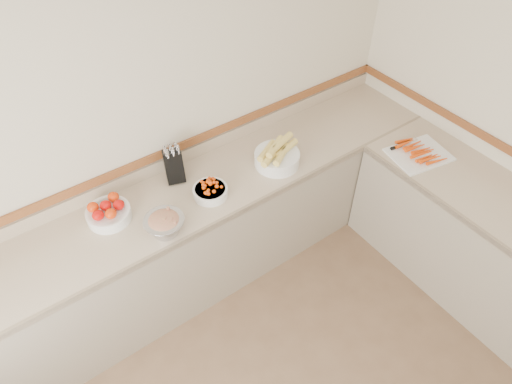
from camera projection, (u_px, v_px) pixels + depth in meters
back_wall at (154, 124)px, 2.96m from camera, size 4.00×0.00×4.00m
counter_back at (192, 239)px, 3.36m from camera, size 4.00×0.65×1.08m
dishwasher at (498, 259)px, 3.26m from camera, size 0.63×0.60×0.84m
knife_block at (174, 165)px, 3.09m from camera, size 0.16×0.18×0.30m
tomato_bowl at (108, 212)px, 2.87m from camera, size 0.28×0.28×0.14m
cherry_tomato_bowl at (210, 190)px, 3.03m from camera, size 0.24×0.24×0.12m
corn_bowl at (277, 156)px, 3.23m from camera, size 0.36×0.33×0.19m
rhubarb_bowl at (165, 224)px, 2.78m from camera, size 0.25×0.25×0.14m
cutting_board at (418, 153)px, 3.35m from camera, size 0.47×0.40×0.06m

